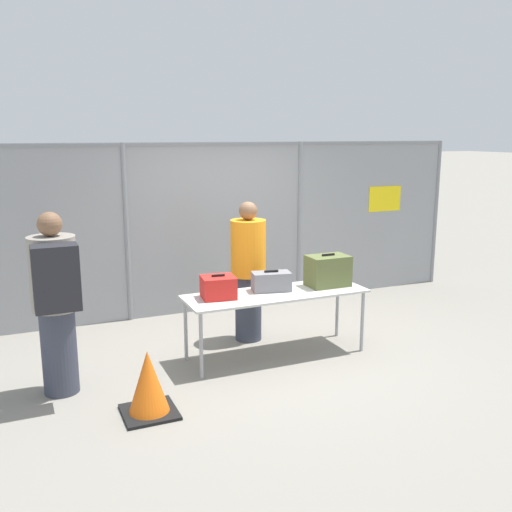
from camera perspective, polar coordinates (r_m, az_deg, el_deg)
name	(u,v)px	position (r m, az deg, el deg)	size (l,w,h in m)	color
ground_plane	(271,350)	(6.82, 1.51, -9.36)	(120.00, 120.00, 0.00)	gray
fence_section	(219,224)	(8.11, -3.67, 3.23)	(7.84, 0.07, 2.39)	gray
inspection_table	(276,297)	(6.44, 2.02, -4.16)	(2.09, 0.67, 0.75)	silver
suitcase_red	(218,287)	(6.20, -3.79, -3.13)	(0.39, 0.35, 0.26)	red
suitcase_grey	(271,281)	(6.48, 1.54, -2.56)	(0.47, 0.31, 0.24)	slate
suitcase_olive	(328,271)	(6.72, 7.20, -1.47)	(0.48, 0.32, 0.38)	#566033
traveler_hooded	(56,297)	(5.71, -19.40, -3.93)	(0.44, 0.69, 1.79)	#383D4C
security_worker_near	(248,270)	(6.91, -0.78, -1.37)	(0.42, 0.42, 1.71)	#383D4C
utility_trailer	(217,249)	(10.46, -3.88, 0.75)	(3.82, 2.19, 0.76)	#B2B2B7
traffic_cone	(148,385)	(5.35, -10.71, -12.55)	(0.48, 0.48, 0.61)	black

